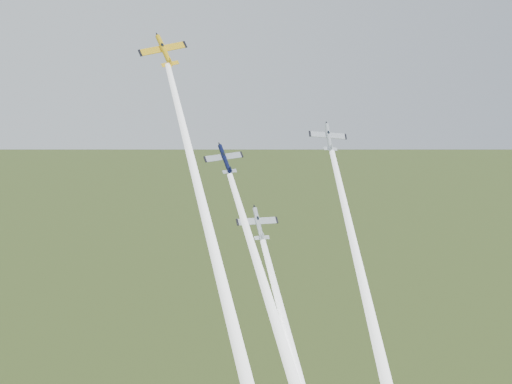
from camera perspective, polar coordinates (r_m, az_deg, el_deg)
name	(u,v)px	position (r m, az deg, el deg)	size (l,w,h in m)	color
plane_yellow	(164,51)	(116.20, -8.17, 12.34)	(8.71, 8.64, 1.36)	yellow
smoke_trail_yellow	(218,268)	(94.82, -3.36, -6.74)	(2.27, 2.27, 77.11)	white
plane_navy	(225,159)	(111.28, -2.79, 2.96)	(7.25, 7.19, 1.14)	#0C1136
smoke_trail_navy	(280,334)	(99.82, 2.11, -12.54)	(2.27, 2.27, 57.45)	white
plane_silver_right	(329,137)	(118.94, 6.46, 4.88)	(7.33, 7.27, 1.15)	silver
smoke_trail_silver_right	(369,310)	(105.16, 10.05, -10.32)	(2.27, 2.27, 60.32)	white
plane_silver_low	(258,223)	(107.21, 0.20, -2.81)	(7.44, 7.38, 1.17)	silver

